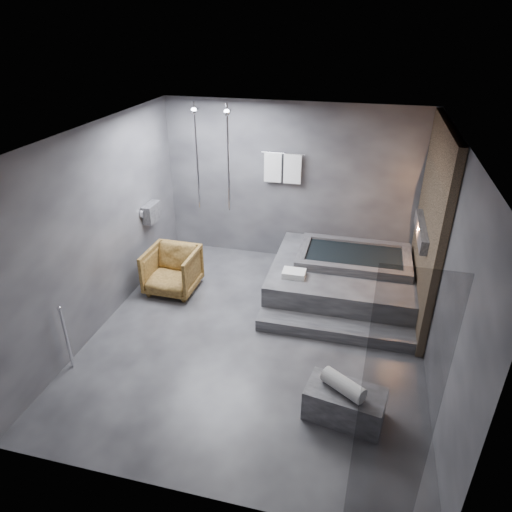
# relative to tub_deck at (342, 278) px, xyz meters

# --- Properties ---
(room) EXTENTS (5.00, 5.04, 2.82)m
(room) POSITION_rel_tub_deck_xyz_m (-0.65, -1.21, 1.48)
(room) COLOR #29292C
(room) RESTS_ON ground
(tub_deck) EXTENTS (2.20, 2.00, 0.50)m
(tub_deck) POSITION_rel_tub_deck_xyz_m (0.00, 0.00, 0.00)
(tub_deck) COLOR #2E2E30
(tub_deck) RESTS_ON ground
(tub_step) EXTENTS (2.20, 0.36, 0.18)m
(tub_step) POSITION_rel_tub_deck_xyz_m (0.00, -1.18, -0.16)
(tub_step) COLOR #2E2E30
(tub_step) RESTS_ON ground
(concrete_bench) EXTENTS (0.92, 0.61, 0.38)m
(concrete_bench) POSITION_rel_tub_deck_xyz_m (0.24, -2.64, -0.06)
(concrete_bench) COLOR #39383B
(concrete_bench) RESTS_ON ground
(driftwood_chair) EXTENTS (0.80, 0.82, 0.73)m
(driftwood_chair) POSITION_rel_tub_deck_xyz_m (-2.67, -0.60, 0.12)
(driftwood_chair) COLOR #472F11
(driftwood_chair) RESTS_ON ground
(rolled_towel) EXTENTS (0.52, 0.43, 0.18)m
(rolled_towel) POSITION_rel_tub_deck_xyz_m (0.21, -2.66, 0.22)
(rolled_towel) COLOR silver
(rolled_towel) RESTS_ON concrete_bench
(deck_towel) EXTENTS (0.35, 0.26, 0.09)m
(deck_towel) POSITION_rel_tub_deck_xyz_m (-0.70, -0.54, 0.30)
(deck_towel) COLOR white
(deck_towel) RESTS_ON tub_deck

